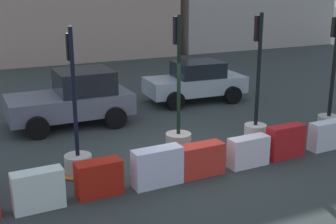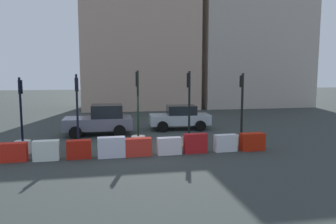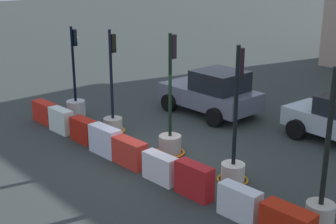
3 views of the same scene
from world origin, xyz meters
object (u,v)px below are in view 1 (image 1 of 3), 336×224
Objects in this scene: traffic_light_4 at (330,107)px; construction_barrier_3 at (157,167)px; construction_barrier_1 at (38,190)px; car_silver_hatchback at (196,82)px; construction_barrier_7 at (326,135)px; traffic_light_1 at (78,154)px; construction_barrier_5 at (248,152)px; construction_barrier_6 at (285,142)px; traffic_light_3 at (256,120)px; construction_barrier_2 at (99,178)px; car_grey_saloon at (74,98)px; traffic_light_2 at (178,135)px; construction_barrier_4 at (200,160)px.

construction_barrier_3 is (-6.51, -1.39, -0.30)m from traffic_light_4.
construction_barrier_1 is 9.47m from car_silver_hatchback.
construction_barrier_1 is 0.99× the size of construction_barrier_7.
construction_barrier_5 is at bearing -18.27° from traffic_light_1.
traffic_light_3 is at bearing 87.53° from construction_barrier_6.
construction_barrier_2 is 5.10m from construction_barrier_6.
car_grey_saloon is at bearing 77.12° from traffic_light_1.
traffic_light_4 is 8.13m from car_grey_saloon.
traffic_light_2 is 2.52m from traffic_light_3.
construction_barrier_1 reaches higher than construction_barrier_7.
construction_barrier_7 is at bearing 1.31° from construction_barrier_3.
traffic_light_2 reaches higher than construction_barrier_5.
car_silver_hatchback is 5.08m from car_grey_saloon.
traffic_light_4 is at bearing 25.00° from construction_barrier_6.
construction_barrier_2 is (-7.86, -1.30, -0.35)m from traffic_light_4.
construction_barrier_2 is 0.87× the size of construction_barrier_3.
construction_barrier_3 is (-1.29, -1.52, -0.10)m from traffic_light_2.
traffic_light_4 is 3.55× the size of construction_barrier_2.
construction_barrier_3 is 5.19m from construction_barrier_7.
construction_barrier_2 is 6.54m from construction_barrier_7.
construction_barrier_5 is (2.53, 0.04, -0.06)m from construction_barrier_3.
construction_barrier_5 is at bearing -106.92° from car_silver_hatchback.
traffic_light_4 reaches higher than construction_barrier_2.
traffic_light_3 is 3.16× the size of construction_barrier_4.
construction_barrier_6 is (2.59, 0.04, 0.05)m from construction_barrier_4.
construction_barrier_6 is 0.27× the size of car_grey_saloon.
construction_barrier_2 is at bearing -179.83° from construction_barrier_6.
car_grey_saloon is at bearing 150.55° from traffic_light_4.
construction_barrier_1 is at bearing -179.60° from construction_barrier_5.
traffic_light_2 is at bearing 49.61° from construction_barrier_3.
traffic_light_2 is at bearing 84.68° from construction_barrier_4.
construction_barrier_2 is 0.94× the size of construction_barrier_5.
construction_barrier_5 is 6.54m from car_silver_hatchback.
construction_barrier_4 is 1.10× the size of construction_barrier_6.
traffic_light_2 is at bearing 150.04° from construction_barrier_6.
construction_barrier_3 is at bearing -158.20° from traffic_light_3.
traffic_light_3 reaches higher than construction_barrier_4.
construction_barrier_6 is (1.22, 0.06, 0.06)m from construction_barrier_5.
construction_barrier_4 is 0.30× the size of car_grey_saloon.
traffic_light_3 is 3.15× the size of construction_barrier_3.
construction_barrier_4 is 5.61m from car_grey_saloon.
car_silver_hatchback reaches higher than construction_barrier_3.
traffic_light_4 is 3.45× the size of construction_barrier_1.
traffic_light_1 reaches higher than construction_barrier_3.
construction_barrier_6 reaches higher than construction_barrier_7.
construction_barrier_4 is at bearing -0.56° from construction_barrier_2.
traffic_light_1 is at bearing 137.52° from construction_barrier_3.
construction_barrier_6 is (-2.76, -1.29, -0.30)m from traffic_light_4.
construction_barrier_3 is at bearing -178.69° from construction_barrier_7.
traffic_light_1 is at bearing 49.47° from construction_barrier_1.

